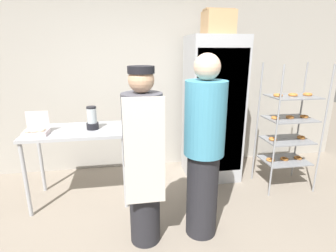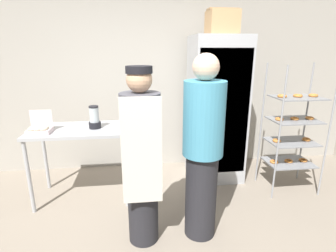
{
  "view_description": "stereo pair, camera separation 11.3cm",
  "coord_description": "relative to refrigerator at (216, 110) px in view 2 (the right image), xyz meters",
  "views": [
    {
      "loc": [
        -0.36,
        -1.8,
        1.8
      ],
      "look_at": [
        0.06,
        0.74,
        1.05
      ],
      "focal_mm": 28.0,
      "sensor_mm": 36.0,
      "label": 1
    },
    {
      "loc": [
        -0.25,
        -1.81,
        1.8
      ],
      "look_at": [
        0.06,
        0.74,
        1.05
      ],
      "focal_mm": 28.0,
      "sensor_mm": 36.0,
      "label": 2
    }
  ],
  "objects": [
    {
      "name": "prep_counter",
      "position": [
        -1.78,
        -0.38,
        -0.2
      ],
      "size": [
        1.14,
        0.64,
        0.91
      ],
      "color": "#ADAFB5",
      "rests_on": "ground_plane"
    },
    {
      "name": "donut_box",
      "position": [
        -2.18,
        -0.51,
        -0.04
      ],
      "size": [
        0.24,
        0.2,
        0.24
      ],
      "color": "silver",
      "rests_on": "prep_counter"
    },
    {
      "name": "person_customer",
      "position": [
        -0.5,
        -1.23,
        -0.08
      ],
      "size": [
        0.38,
        0.38,
        1.77
      ],
      "color": "#232328",
      "rests_on": "ground_plane"
    },
    {
      "name": "refrigerator",
      "position": [
        0.0,
        0.0,
        0.0
      ],
      "size": [
        0.72,
        0.69,
        1.98
      ],
      "color": "#ADAFB5",
      "rests_on": "ground_plane"
    },
    {
      "name": "back_wall",
      "position": [
        -0.84,
        0.56,
        0.47
      ],
      "size": [
        6.4,
        0.12,
        2.93
      ],
      "primitive_type": "cube",
      "color": "#ADA89E",
      "rests_on": "ground_plane"
    },
    {
      "name": "cardboard_storage_box",
      "position": [
        0.0,
        -0.04,
        1.14
      ],
      "size": [
        0.37,
        0.35,
        0.31
      ],
      "color": "tan",
      "rests_on": "refrigerator"
    },
    {
      "name": "blender_pitcher",
      "position": [
        -1.59,
        -0.39,
        0.03
      ],
      "size": [
        0.14,
        0.14,
        0.27
      ],
      "color": "black",
      "rests_on": "prep_counter"
    },
    {
      "name": "person_baker",
      "position": [
        -1.06,
        -1.25,
        -0.12
      ],
      "size": [
        0.35,
        0.37,
        1.67
      ],
      "color": "#232328",
      "rests_on": "ground_plane"
    },
    {
      "name": "baking_rack",
      "position": [
        0.87,
        -0.48,
        -0.18
      ],
      "size": [
        0.65,
        0.48,
        1.64
      ],
      "color": "#93969B",
      "rests_on": "ground_plane"
    }
  ]
}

